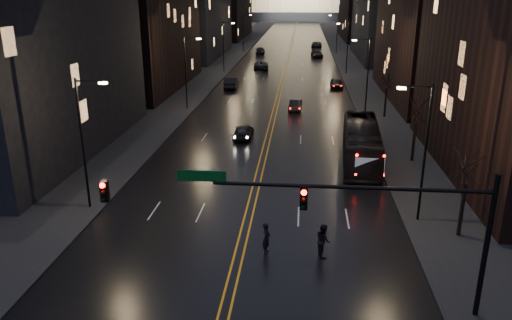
% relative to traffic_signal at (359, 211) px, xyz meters
% --- Properties ---
extents(ground, '(900.00, 900.00, 0.00)m').
position_rel_traffic_signal_xyz_m(ground, '(-5.91, 0.00, -5.10)').
color(ground, black).
rests_on(ground, ground).
extents(road, '(20.00, 320.00, 0.02)m').
position_rel_traffic_signal_xyz_m(road, '(-5.91, 130.00, -5.09)').
color(road, black).
rests_on(road, ground).
extents(sidewalk_left, '(8.00, 320.00, 0.16)m').
position_rel_traffic_signal_xyz_m(sidewalk_left, '(-19.91, 130.00, -5.02)').
color(sidewalk_left, black).
rests_on(sidewalk_left, ground).
extents(sidewalk_right, '(8.00, 320.00, 0.16)m').
position_rel_traffic_signal_xyz_m(sidewalk_right, '(8.09, 130.00, -5.02)').
color(sidewalk_right, black).
rests_on(sidewalk_right, ground).
extents(center_line, '(0.62, 320.00, 0.01)m').
position_rel_traffic_signal_xyz_m(center_line, '(-5.91, 130.00, -5.08)').
color(center_line, orange).
rests_on(center_line, road).
extents(building_left_near, '(12.00, 28.00, 22.00)m').
position_rel_traffic_signal_xyz_m(building_left_near, '(-26.91, 22.00, 5.90)').
color(building_left_near, black).
rests_on(building_left_near, ground).
extents(building_left_far, '(12.00, 34.00, 20.00)m').
position_rel_traffic_signal_xyz_m(building_left_far, '(-26.91, 92.00, 4.90)').
color(building_left_far, black).
rests_on(building_left_far, ground).
extents(building_right_dist, '(12.00, 40.00, 22.00)m').
position_rel_traffic_signal_xyz_m(building_right_dist, '(15.09, 140.00, 5.90)').
color(building_right_dist, black).
rests_on(building_right_dist, ground).
extents(traffic_signal, '(17.29, 0.45, 7.00)m').
position_rel_traffic_signal_xyz_m(traffic_signal, '(0.00, 0.00, 0.00)').
color(traffic_signal, black).
rests_on(traffic_signal, ground).
extents(streetlamp_right_near, '(2.13, 0.25, 9.00)m').
position_rel_traffic_signal_xyz_m(streetlamp_right_near, '(4.91, 10.00, -0.02)').
color(streetlamp_right_near, black).
rests_on(streetlamp_right_near, ground).
extents(streetlamp_left_near, '(2.13, 0.25, 9.00)m').
position_rel_traffic_signal_xyz_m(streetlamp_left_near, '(-16.72, 10.00, -0.02)').
color(streetlamp_left_near, black).
rests_on(streetlamp_left_near, ground).
extents(streetlamp_right_mid, '(2.13, 0.25, 9.00)m').
position_rel_traffic_signal_xyz_m(streetlamp_right_mid, '(4.91, 40.00, -0.02)').
color(streetlamp_right_mid, black).
rests_on(streetlamp_right_mid, ground).
extents(streetlamp_left_mid, '(2.13, 0.25, 9.00)m').
position_rel_traffic_signal_xyz_m(streetlamp_left_mid, '(-16.72, 40.00, -0.02)').
color(streetlamp_left_mid, black).
rests_on(streetlamp_left_mid, ground).
extents(streetlamp_right_far, '(2.13, 0.25, 9.00)m').
position_rel_traffic_signal_xyz_m(streetlamp_right_far, '(4.91, 70.00, -0.02)').
color(streetlamp_right_far, black).
rests_on(streetlamp_right_far, ground).
extents(streetlamp_left_far, '(2.13, 0.25, 9.00)m').
position_rel_traffic_signal_xyz_m(streetlamp_left_far, '(-16.72, 70.00, -0.02)').
color(streetlamp_left_far, black).
rests_on(streetlamp_left_far, ground).
extents(streetlamp_right_dist, '(2.13, 0.25, 9.00)m').
position_rel_traffic_signal_xyz_m(streetlamp_right_dist, '(4.91, 100.00, -0.02)').
color(streetlamp_right_dist, black).
rests_on(streetlamp_right_dist, ground).
extents(streetlamp_left_dist, '(2.13, 0.25, 9.00)m').
position_rel_traffic_signal_xyz_m(streetlamp_left_dist, '(-16.72, 100.00, -0.02)').
color(streetlamp_left_dist, black).
rests_on(streetlamp_left_dist, ground).
extents(tree_right_near, '(2.40, 2.40, 6.65)m').
position_rel_traffic_signal_xyz_m(tree_right_near, '(7.09, 8.00, -0.58)').
color(tree_right_near, black).
rests_on(tree_right_near, ground).
extents(tree_right_mid, '(2.40, 2.40, 6.65)m').
position_rel_traffic_signal_xyz_m(tree_right_mid, '(7.09, 22.00, -0.58)').
color(tree_right_mid, black).
rests_on(tree_right_mid, ground).
extents(tree_right_far, '(2.40, 2.40, 6.65)m').
position_rel_traffic_signal_xyz_m(tree_right_far, '(7.09, 38.00, -0.58)').
color(tree_right_far, black).
rests_on(tree_right_far, ground).
extents(bus, '(3.76, 12.61, 3.47)m').
position_rel_traffic_signal_xyz_m(bus, '(2.59, 21.56, -3.37)').
color(bus, black).
rests_on(bus, ground).
extents(oncoming_car_a, '(1.92, 4.47, 1.50)m').
position_rel_traffic_signal_xyz_m(oncoming_car_a, '(-8.41, 28.03, -4.35)').
color(oncoming_car_a, black).
rests_on(oncoming_car_a, ground).
extents(oncoming_car_b, '(2.01, 5.18, 1.68)m').
position_rel_traffic_signal_xyz_m(oncoming_car_b, '(-13.45, 54.86, -4.26)').
color(oncoming_car_b, black).
rests_on(oncoming_car_b, ground).
extents(oncoming_car_c, '(3.12, 5.94, 1.60)m').
position_rel_traffic_signal_xyz_m(oncoming_car_c, '(-10.48, 74.29, -4.30)').
color(oncoming_car_c, black).
rests_on(oncoming_car_c, ground).
extents(oncoming_car_d, '(2.36, 5.30, 1.51)m').
position_rel_traffic_signal_xyz_m(oncoming_car_d, '(-12.71, 98.76, -4.35)').
color(oncoming_car_d, black).
rests_on(oncoming_car_d, ground).
extents(receding_car_a, '(1.71, 4.18, 1.35)m').
position_rel_traffic_signal_xyz_m(receding_car_a, '(-3.41, 40.70, -4.43)').
color(receding_car_a, black).
rests_on(receding_car_a, ground).
extents(receding_car_b, '(1.89, 4.60, 1.56)m').
position_rel_traffic_signal_xyz_m(receding_car_b, '(2.58, 56.19, -4.32)').
color(receding_car_b, black).
rests_on(receding_car_b, ground).
extents(receding_car_c, '(2.87, 5.60, 1.56)m').
position_rel_traffic_signal_xyz_m(receding_car_c, '(0.42, 93.12, -4.33)').
color(receding_car_c, black).
rests_on(receding_car_c, ground).
extents(receding_car_d, '(2.82, 5.73, 1.57)m').
position_rel_traffic_signal_xyz_m(receding_car_d, '(0.80, 112.72, -4.32)').
color(receding_car_d, black).
rests_on(receding_car_d, ground).
extents(pedestrian_a, '(0.55, 0.74, 1.87)m').
position_rel_traffic_signal_xyz_m(pedestrian_a, '(-4.37, 5.00, -4.17)').
color(pedestrian_a, black).
rests_on(pedestrian_a, ground).
extents(pedestrian_b, '(0.74, 1.05, 1.95)m').
position_rel_traffic_signal_xyz_m(pedestrian_b, '(-1.18, 5.00, -4.13)').
color(pedestrian_b, black).
rests_on(pedestrian_b, ground).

